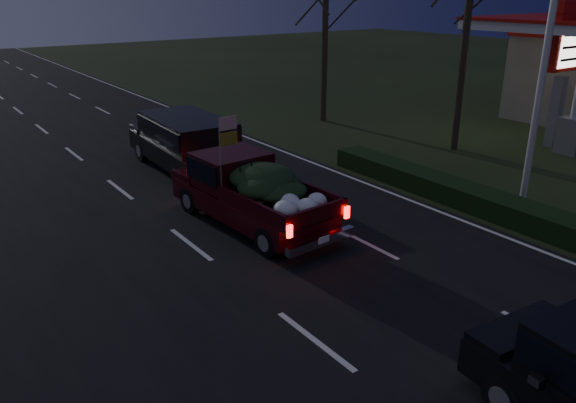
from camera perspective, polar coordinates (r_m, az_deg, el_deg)
ground at (r=10.48m, az=2.73°, el=-13.98°), size 120.00×120.00×0.00m
road_asphalt at (r=10.48m, az=2.73°, el=-13.94°), size 14.00×120.00×0.02m
hedge_row at (r=17.34m, az=17.05°, el=0.78°), size 1.00×10.00×0.60m
light_pole at (r=17.26m, az=25.33°, el=17.32°), size 0.50×0.90×9.16m
gas_price_pylon at (r=24.48m, az=26.43°, el=13.60°), size 2.00×0.41×5.57m
gas_canopy at (r=26.67m, az=26.88°, el=15.23°), size 7.10×6.10×4.88m
bare_tree_far at (r=26.73m, az=3.85°, el=19.21°), size 3.60×3.60×7.00m
pickup_truck at (r=14.91m, az=-3.80°, el=1.34°), size 2.31×5.27×2.70m
lead_suv at (r=19.78m, az=-10.28°, el=6.42°), size 2.46×5.43×1.53m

